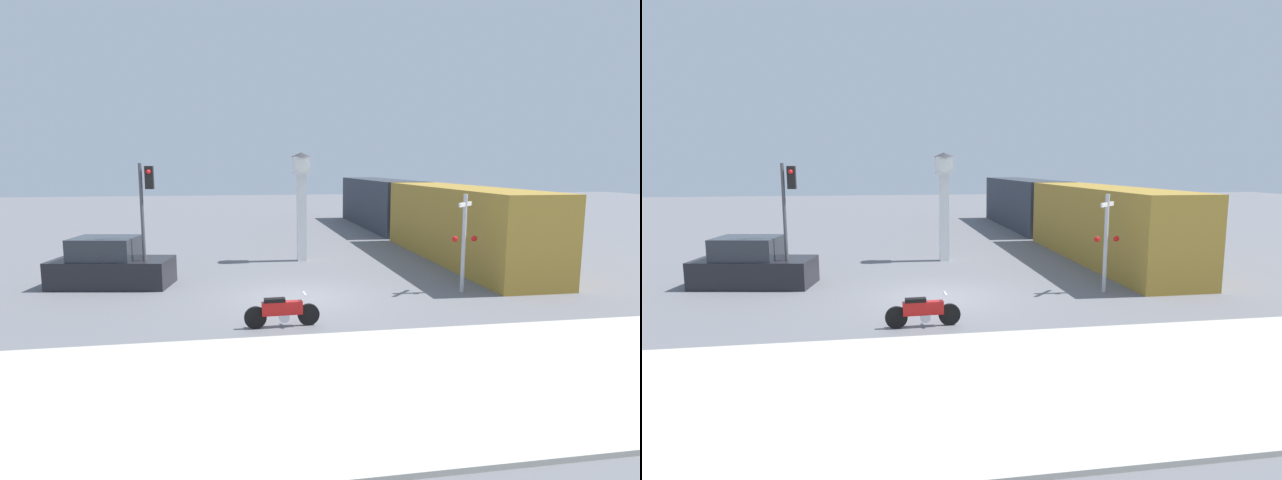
% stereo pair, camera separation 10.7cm
% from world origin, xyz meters
% --- Properties ---
extents(ground_plane, '(120.00, 120.00, 0.00)m').
position_xyz_m(ground_plane, '(0.00, 0.00, 0.00)').
color(ground_plane, slate).
extents(sidewalk_strip, '(36.00, 6.00, 0.10)m').
position_xyz_m(sidewalk_strip, '(0.00, -6.98, 0.05)').
color(sidewalk_strip, '#BCB7A8').
rests_on(sidewalk_strip, ground_plane).
extents(motorcycle, '(2.06, 0.45, 0.91)m').
position_xyz_m(motorcycle, '(-0.78, -2.98, 0.44)').
color(motorcycle, black).
rests_on(motorcycle, ground_plane).
extents(clock_tower, '(0.93, 0.93, 4.95)m').
position_xyz_m(clock_tower, '(0.98, 6.51, 3.23)').
color(clock_tower, white).
rests_on(clock_tower, ground_plane).
extents(freight_train, '(2.80, 26.18, 3.40)m').
position_xyz_m(freight_train, '(8.25, 12.06, 1.70)').
color(freight_train, olive).
rests_on(freight_train, ground_plane).
extents(traffic_light, '(0.50, 0.35, 4.45)m').
position_xyz_m(traffic_light, '(-5.08, 2.18, 3.05)').
color(traffic_light, '#47474C').
rests_on(traffic_light, ground_plane).
extents(railroad_crossing_signal, '(0.90, 0.82, 3.40)m').
position_xyz_m(railroad_crossing_signal, '(5.76, -0.16, 1.87)').
color(railroad_crossing_signal, '#B7B7BC').
rests_on(railroad_crossing_signal, ground_plane).
extents(parked_car, '(4.44, 2.45, 1.80)m').
position_xyz_m(parked_car, '(-6.53, 2.72, 0.75)').
color(parked_car, black).
rests_on(parked_car, ground_plane).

